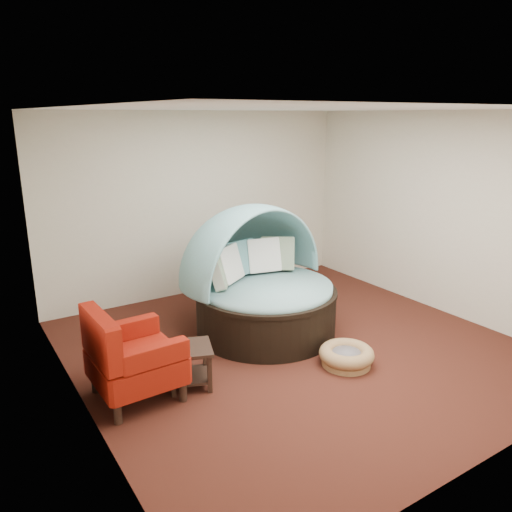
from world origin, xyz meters
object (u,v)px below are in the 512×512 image
pet_basket (346,356)px  red_armchair (130,358)px  canopy_daybed (260,274)px  side_table (189,361)px

pet_basket → red_armchair: bearing=164.2°
canopy_daybed → pet_basket: bearing=-87.4°
red_armchair → side_table: (0.59, -0.09, -0.16)m
canopy_daybed → red_armchair: bearing=-170.2°
canopy_daybed → red_armchair: 2.13m
canopy_daybed → side_table: 1.67m
pet_basket → side_table: size_ratio=1.26×
pet_basket → side_table: side_table is taller
canopy_daybed → pet_basket: 1.52m
pet_basket → red_armchair: 2.38m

